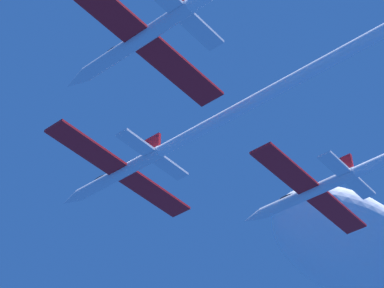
% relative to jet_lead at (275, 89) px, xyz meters
% --- Properties ---
extents(jet_lead, '(14.87, 51.72, 2.46)m').
position_rel_jet_lead_xyz_m(jet_lead, '(0.00, 0.00, 0.00)').
color(jet_lead, white).
extents(cloud_wispy, '(26.85, 14.77, 9.40)m').
position_rel_jet_lead_xyz_m(cloud_wispy, '(40.79, 15.60, 12.64)').
color(cloud_wispy, white).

